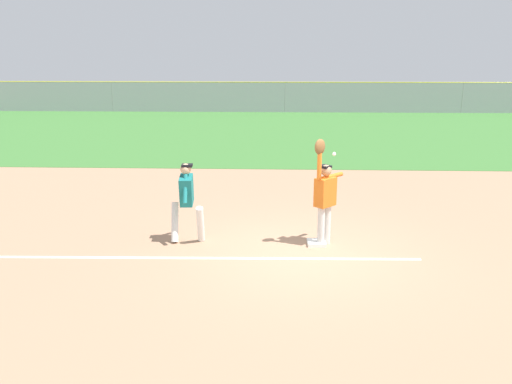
% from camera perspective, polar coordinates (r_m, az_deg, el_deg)
% --- Properties ---
extents(ground_plane, '(78.99, 78.99, 0.00)m').
position_cam_1_polar(ground_plane, '(10.68, 5.19, -6.69)').
color(ground_plane, tan).
extents(outfield_grass, '(48.54, 18.82, 0.01)m').
position_cam_1_polar(outfield_grass, '(27.59, 3.46, 6.63)').
color(outfield_grass, '#3D7533').
rests_on(outfield_grass, ground_plane).
extents(chalk_foul_line, '(12.00, 0.40, 0.01)m').
position_cam_1_polar(chalk_foul_line, '(10.78, -14.91, -6.93)').
color(chalk_foul_line, white).
rests_on(chalk_foul_line, ground_plane).
extents(first_base, '(0.39, 0.39, 0.08)m').
position_cam_1_polar(first_base, '(11.17, 6.62, -5.53)').
color(first_base, white).
rests_on(first_base, ground_plane).
extents(fielder, '(0.70, 0.72, 2.28)m').
position_cam_1_polar(fielder, '(10.87, 7.50, -0.16)').
color(fielder, silver).
rests_on(fielder, ground_plane).
extents(runner, '(0.75, 0.84, 1.72)m').
position_cam_1_polar(runner, '(11.05, -7.58, -0.57)').
color(runner, white).
rests_on(runner, ground_plane).
extents(baseball, '(0.07, 0.07, 0.07)m').
position_cam_1_polar(baseball, '(10.45, 8.54, 4.13)').
color(baseball, white).
extents(outfield_fence, '(48.62, 0.08, 2.10)m').
position_cam_1_polar(outfield_fence, '(36.84, 3.21, 10.31)').
color(outfield_fence, '#93999E').
rests_on(outfield_fence, ground_plane).
extents(parked_car_green, '(4.55, 2.42, 1.25)m').
position_cam_1_polar(parked_car_green, '(39.36, -3.10, 10.05)').
color(parked_car_green, '#1E6B33').
rests_on(parked_car_green, ground_plane).
extents(parked_car_silver, '(4.41, 2.15, 1.25)m').
position_cam_1_polar(parked_car_silver, '(39.93, 5.92, 10.06)').
color(parked_car_silver, '#B7B7BC').
rests_on(parked_car_silver, ground_plane).
extents(parked_car_tan, '(4.44, 2.20, 1.25)m').
position_cam_1_polar(parked_car_tan, '(40.84, 14.85, 9.76)').
color(parked_car_tan, tan).
rests_on(parked_car_tan, ground_plane).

